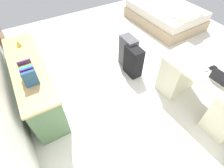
% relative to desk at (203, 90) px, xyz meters
% --- Properties ---
extents(ground_plane, '(5.93, 5.93, 0.00)m').
position_rel_desk_xyz_m(ground_plane, '(1.34, 0.18, -0.40)').
color(ground_plane, silver).
extents(desk, '(1.48, 0.76, 0.76)m').
position_rel_desk_xyz_m(desk, '(0.00, 0.00, 0.00)').
color(desk, beige).
rests_on(desk, ground_plane).
extents(credenza, '(1.80, 0.48, 0.80)m').
position_rel_desk_xyz_m(credenza, '(1.44, 2.27, 0.01)').
color(credenza, '#4C6B47').
rests_on(credenza, ground_plane).
extents(bed, '(1.96, 1.48, 0.58)m').
position_rel_desk_xyz_m(bed, '(2.45, -1.43, -0.15)').
color(bed, tan).
rests_on(bed, ground_plane).
extents(suitcase_black, '(0.37, 0.23, 0.61)m').
position_rel_desk_xyz_m(suitcase_black, '(1.20, 0.50, -0.09)').
color(suitcase_black, black).
rests_on(suitcase_black, ground_plane).
extents(suitcase_spare_grey, '(0.36, 0.23, 0.67)m').
position_rel_desk_xyz_m(suitcase_spare_grey, '(1.46, 0.45, -0.06)').
color(suitcase_spare_grey, '#4C4C51').
rests_on(suitcase_spare_grey, ground_plane).
extents(laptop, '(0.33, 0.24, 0.21)m').
position_rel_desk_xyz_m(laptop, '(-0.18, 0.05, 0.41)').
color(laptop, silver).
rests_on(laptop, desk).
extents(computer_mouse, '(0.07, 0.10, 0.03)m').
position_rel_desk_xyz_m(computer_mouse, '(0.08, 0.03, 0.38)').
color(computer_mouse, white).
rests_on(computer_mouse, desk).
extents(cell_phone_by_mouse, '(0.08, 0.14, 0.01)m').
position_rel_desk_xyz_m(cell_phone_by_mouse, '(0.07, -0.10, 0.37)').
color(cell_phone_by_mouse, black).
rests_on(cell_phone_by_mouse, desk).
extents(book_row, '(0.27, 0.17, 0.24)m').
position_rel_desk_xyz_m(book_row, '(1.11, 2.27, 0.51)').
color(book_row, '#274F72').
rests_on(book_row, credenza).
extents(figurine_small, '(0.08, 0.08, 0.11)m').
position_rel_desk_xyz_m(figurine_small, '(1.98, 2.27, 0.46)').
color(figurine_small, gold).
rests_on(figurine_small, credenza).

